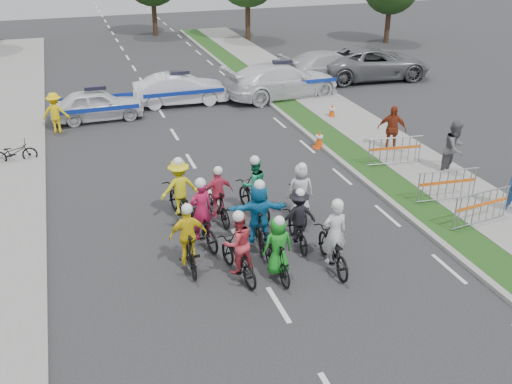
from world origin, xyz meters
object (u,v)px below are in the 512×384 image
object	(u,v)px
marshal_hiviz	(55,113)
barrier_2	(394,152)
rider_0	(333,245)
rider_3	(188,244)
rider_9	(218,200)
police_car_1	(180,89)
police_car_2	(282,80)
barrier_1	(447,187)
rider_10	(180,195)
rider_4	(298,223)
civilian_sedan	(330,66)
barrier_0	(481,209)
rider_6	(201,222)
rider_8	(254,193)
civilian_suv	(373,63)
rider_2	(238,252)
cone_0	(319,139)
police_car_0	(97,105)
spectator_1	(454,148)
rider_5	(258,219)
cone_1	(332,111)
rider_1	(277,253)
spectator_2	(392,129)
parked_bike	(14,153)
rider_7	(300,197)

from	to	relation	value
marshal_hiviz	barrier_2	xyz separation A→B (m)	(11.19, -7.64, -0.27)
rider_0	rider_3	world-z (taller)	rider_0
rider_9	police_car_1	xyz separation A→B (m)	(1.38, 11.78, 0.03)
police_car_2	barrier_1	bearing A→B (deg)	176.73
rider_3	rider_10	bearing A→B (deg)	-96.47
rider_4	civilian_sedan	distance (m)	17.41
rider_0	barrier_0	distance (m)	4.90
rider_9	civilian_sedan	size ratio (longest dim) A/B	0.32
rider_6	rider_8	distance (m)	2.16
rider_9	rider_4	bearing A→B (deg)	123.19
rider_10	civilian_suv	size ratio (longest dim) A/B	0.33
rider_2	marshal_hiviz	world-z (taller)	rider_2
rider_9	cone_0	distance (m)	6.88
police_car_0	spectator_1	distance (m)	14.85
rider_8	barrier_1	size ratio (longest dim) A/B	0.98
spectator_1	barrier_2	size ratio (longest dim) A/B	0.96
marshal_hiviz	barrier_0	world-z (taller)	marshal_hiviz
police_car_0	civilian_sedan	world-z (taller)	civilian_sedan
rider_5	police_car_0	bearing A→B (deg)	-65.53
cone_1	cone_0	bearing A→B (deg)	-123.36
rider_0	police_car_0	size ratio (longest dim) A/B	0.50
rider_2	cone_1	world-z (taller)	rider_2
rider_1	rider_6	distance (m)	2.57
rider_2	civilian_suv	bearing A→B (deg)	-137.86
rider_9	barrier_2	xyz separation A→B (m)	(6.93, 1.90, -0.12)
cone_1	rider_0	bearing A→B (deg)	-115.50
spectator_1	civilian_suv	bearing A→B (deg)	45.59
civilian_suv	barrier_0	world-z (taller)	civilian_suv
rider_2	cone_1	xyz separation A→B (m)	(7.49, 10.37, -0.35)
marshal_hiviz	rider_3	bearing A→B (deg)	116.58
police_car_1	spectator_2	size ratio (longest dim) A/B	2.41
rider_3	barrier_1	bearing A→B (deg)	-172.03
barrier_1	rider_10	bearing A→B (deg)	168.51
rider_9	civilian_sedan	bearing A→B (deg)	-133.01
rider_5	parked_bike	world-z (taller)	rider_5
rider_3	rider_6	xyz separation A→B (m)	(0.60, 1.12, -0.07)
rider_5	barrier_0	world-z (taller)	rider_5
rider_1	rider_6	bearing A→B (deg)	-59.39
rider_7	barrier_2	bearing A→B (deg)	-143.00
rider_2	cone_0	bearing A→B (deg)	-136.41
police_car_1	marshal_hiviz	world-z (taller)	marshal_hiviz
rider_2	rider_3	distance (m)	1.29
spectator_2	civilian_sedan	bearing A→B (deg)	110.87
rider_9	rider_10	size ratio (longest dim) A/B	0.88
rider_10	barrier_2	bearing A→B (deg)	-177.55
police_car_0	spectator_2	world-z (taller)	spectator_2
civilian_sedan	parked_bike	xyz separation A→B (m)	(-15.64, -6.83, -0.39)
civilian_sedan	spectator_1	bearing A→B (deg)	166.24
rider_9	civilian_suv	distance (m)	17.96
rider_2	rider_5	size ratio (longest dim) A/B	0.96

